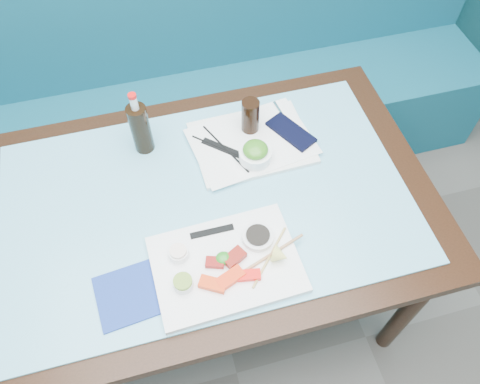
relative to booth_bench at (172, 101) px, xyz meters
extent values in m
cube|color=#105266|center=(0.00, -0.07, -0.15)|extent=(3.00, 0.55, 0.45)
cube|color=#105266|center=(0.00, 0.15, 0.33)|extent=(3.00, 0.12, 0.95)
cube|color=black|center=(0.00, -0.84, 0.36)|extent=(1.40, 0.90, 0.04)
cylinder|color=black|center=(0.62, -1.21, -0.02)|extent=(0.06, 0.06, 0.71)
cylinder|color=black|center=(-0.62, -0.47, -0.02)|extent=(0.06, 0.06, 0.71)
cylinder|color=black|center=(0.62, -0.47, -0.02)|extent=(0.06, 0.06, 0.71)
cube|color=#67B3CE|center=(0.00, -0.84, 0.38)|extent=(1.22, 0.76, 0.01)
cube|color=white|center=(0.00, -1.07, 0.39)|extent=(0.41, 0.30, 0.02)
cube|color=#EE3509|center=(-0.05, -1.12, 0.41)|extent=(0.08, 0.07, 0.02)
cube|color=#F32E09|center=(0.00, -1.12, 0.41)|extent=(0.08, 0.06, 0.02)
cube|color=#F91109|center=(0.05, -1.12, 0.41)|extent=(0.07, 0.04, 0.02)
cube|color=maroon|center=(-0.03, -1.06, 0.41)|extent=(0.06, 0.05, 0.02)
cube|color=maroon|center=(0.03, -1.06, 0.41)|extent=(0.07, 0.06, 0.02)
ellipsoid|color=#24801D|center=(0.00, -1.06, 0.42)|extent=(0.05, 0.05, 0.02)
cylinder|color=white|center=(-0.12, -1.10, 0.41)|extent=(0.06, 0.06, 0.02)
cylinder|color=olive|center=(-0.12, -1.10, 0.43)|extent=(0.05, 0.05, 0.01)
cylinder|color=white|center=(-0.12, -1.01, 0.42)|extent=(0.06, 0.06, 0.02)
cylinder|color=#F9DECC|center=(-0.12, -1.01, 0.43)|extent=(0.05, 0.05, 0.01)
cylinder|color=silver|center=(0.11, -1.02, 0.41)|extent=(0.11, 0.11, 0.02)
cylinder|color=black|center=(0.11, -1.02, 0.42)|extent=(0.09, 0.09, 0.01)
cone|color=#FFF778|center=(0.15, -1.10, 0.43)|extent=(0.06, 0.06, 0.05)
cube|color=black|center=(-0.01, -0.96, 0.41)|extent=(0.13, 0.02, 0.00)
cylinder|color=#A7764E|center=(0.11, -1.08, 0.41)|extent=(0.24, 0.09, 0.01)
cylinder|color=tan|center=(0.12, -1.08, 0.41)|extent=(0.14, 0.16, 0.01)
cube|color=white|center=(0.19, -0.66, 0.39)|extent=(0.38, 0.29, 0.01)
cube|color=white|center=(0.19, -0.66, 0.40)|extent=(0.42, 0.32, 0.00)
cylinder|color=white|center=(0.18, -0.74, 0.42)|extent=(0.12, 0.12, 0.04)
ellipsoid|color=#357B1C|center=(0.18, -0.74, 0.45)|extent=(0.09, 0.09, 0.04)
cylinder|color=black|center=(0.20, -0.61, 0.46)|extent=(0.07, 0.07, 0.12)
cube|color=black|center=(0.33, -0.66, 0.40)|extent=(0.14, 0.18, 0.01)
cylinder|color=white|center=(0.32, -0.56, 0.40)|extent=(0.02, 0.09, 0.01)
cylinder|color=black|center=(0.09, -0.67, 0.40)|extent=(0.17, 0.16, 0.01)
cylinder|color=black|center=(0.10, -0.67, 0.40)|extent=(0.10, 0.23, 0.01)
cube|color=black|center=(0.10, -0.67, 0.40)|extent=(0.14, 0.13, 0.00)
cylinder|color=black|center=(-0.15, -0.58, 0.47)|extent=(0.07, 0.07, 0.18)
cylinder|color=white|center=(-0.15, -0.58, 0.59)|extent=(0.03, 0.03, 0.05)
cylinder|color=red|center=(-0.15, -0.58, 0.61)|extent=(0.03, 0.03, 0.01)
cube|color=navy|center=(-0.27, -1.08, 0.39)|extent=(0.18, 0.18, 0.01)
camera|label=1|loc=(-0.10, -1.62, 1.57)|focal=35.00mm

